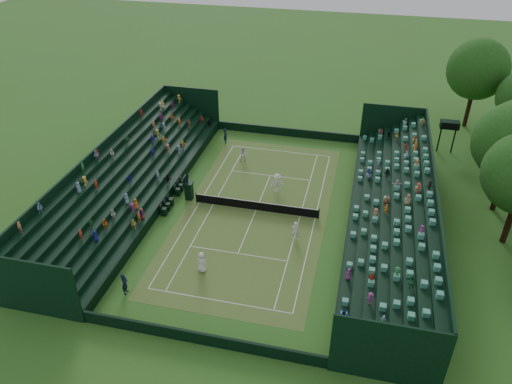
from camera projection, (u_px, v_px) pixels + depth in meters
ground at (256, 210)px, 45.99m from camera, size 160.00×160.00×0.00m
court_surface at (256, 210)px, 45.99m from camera, size 12.97×26.77×0.01m
perimeter_wall_north at (287, 132)px, 58.73m from camera, size 17.17×0.20×1.00m
perimeter_wall_south at (200, 338)px, 32.71m from camera, size 17.17×0.20×1.00m
perimeter_wall_east at (349, 218)px, 44.07m from camera, size 0.20×31.77×1.00m
perimeter_wall_west at (169, 194)px, 47.37m from camera, size 0.20×31.77×1.00m
north_grandstand at (400, 215)px, 42.70m from camera, size 6.60×32.00×4.90m
south_grandstand at (127, 179)px, 47.62m from camera, size 6.60×32.00×4.90m
tennis_net at (256, 206)px, 45.71m from camera, size 11.67×0.10×1.06m
scoreboard_tower at (449, 126)px, 53.95m from camera, size 2.00×1.00×3.70m
tree_row at (511, 124)px, 46.55m from camera, size 10.88×36.08×10.66m
umpire_chair at (189, 188)px, 47.01m from camera, size 0.86×0.86×2.70m
courtside_chairs at (174, 197)px, 47.17m from camera, size 0.50×5.47×1.09m
player_near_west at (202, 262)px, 38.49m from camera, size 1.01×0.81×1.81m
player_near_east at (295, 230)px, 41.91m from camera, size 0.68×0.47×1.79m
player_far_west at (244, 154)px, 53.26m from camera, size 0.97×0.83×1.76m
player_far_east at (277, 183)px, 48.18m from camera, size 1.46×1.19×1.96m
line_judge_north at (225, 136)px, 57.02m from camera, size 0.65×0.77×1.78m
line_judge_south at (125, 284)px, 36.48m from camera, size 0.53×0.71×1.79m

